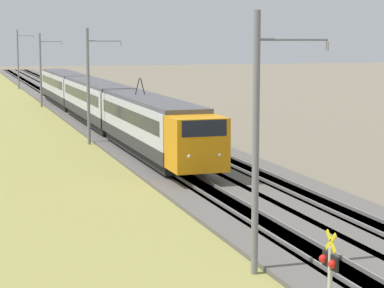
{
  "coord_description": "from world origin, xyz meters",
  "views": [
    {
      "loc": [
        -14.25,
        11.38,
        7.55
      ],
      "look_at": [
        21.98,
        0.0,
        2.21
      ],
      "focal_mm": 70.0,
      "sensor_mm": 36.0,
      "label": 1
    }
  ],
  "objects_px": {
    "catenary_mast_near": "(258,142)",
    "catenary_mast_distant": "(18,59)",
    "catenary_mast_mid": "(89,86)",
    "catenary_mast_far": "(41,70)",
    "passenger_train": "(96,100)",
    "crossing_signal_near": "(329,284)"
  },
  "relations": [
    {
      "from": "crossing_signal_near",
      "to": "catenary_mast_distant",
      "type": "height_order",
      "value": "catenary_mast_distant"
    },
    {
      "from": "catenary_mast_near",
      "to": "catenary_mast_mid",
      "type": "distance_m",
      "value": 31.08
    },
    {
      "from": "crossing_signal_near",
      "to": "catenary_mast_mid",
      "type": "height_order",
      "value": "catenary_mast_mid"
    },
    {
      "from": "catenary_mast_mid",
      "to": "crossing_signal_near",
      "type": "bearing_deg",
      "value": 178.72
    },
    {
      "from": "passenger_train",
      "to": "catenary_mast_distant",
      "type": "relative_size",
      "value": 6.59
    },
    {
      "from": "crossing_signal_near",
      "to": "catenary_mast_mid",
      "type": "xyz_separation_m",
      "value": [
        37.53,
        -0.84,
        2.36
      ]
    },
    {
      "from": "passenger_train",
      "to": "catenary_mast_mid",
      "type": "relative_size",
      "value": 7.08
    },
    {
      "from": "crossing_signal_near",
      "to": "catenary_mast_near",
      "type": "height_order",
      "value": "catenary_mast_near"
    },
    {
      "from": "crossing_signal_near",
      "to": "catenary_mast_far",
      "type": "bearing_deg",
      "value": -90.7
    },
    {
      "from": "catenary_mast_mid",
      "to": "catenary_mast_distant",
      "type": "bearing_deg",
      "value": 0.0
    },
    {
      "from": "crossing_signal_near",
      "to": "catenary_mast_mid",
      "type": "distance_m",
      "value": 37.62
    },
    {
      "from": "catenary_mast_near",
      "to": "catenary_mast_mid",
      "type": "height_order",
      "value": "catenary_mast_near"
    },
    {
      "from": "crossing_signal_near",
      "to": "catenary_mast_near",
      "type": "bearing_deg",
      "value": -97.42
    },
    {
      "from": "catenary_mast_near",
      "to": "catenary_mast_far",
      "type": "xyz_separation_m",
      "value": [
        62.15,
        -0.0,
        -0.13
      ]
    },
    {
      "from": "catenary_mast_mid",
      "to": "catenary_mast_far",
      "type": "height_order",
      "value": "catenary_mast_mid"
    },
    {
      "from": "passenger_train",
      "to": "catenary_mast_near",
      "type": "height_order",
      "value": "catenary_mast_near"
    },
    {
      "from": "passenger_train",
      "to": "catenary_mast_far",
      "type": "distance_m",
      "value": 19.85
    },
    {
      "from": "passenger_train",
      "to": "catenary_mast_near",
      "type": "bearing_deg",
      "value": -3.37
    },
    {
      "from": "passenger_train",
      "to": "crossing_signal_near",
      "type": "xyz_separation_m",
      "value": [
        -49.01,
        3.35,
        -0.42
      ]
    },
    {
      "from": "catenary_mast_near",
      "to": "catenary_mast_distant",
      "type": "bearing_deg",
      "value": 0.0
    },
    {
      "from": "catenary_mast_distant",
      "to": "catenary_mast_near",
      "type": "bearing_deg",
      "value": -180.0
    },
    {
      "from": "catenary_mast_near",
      "to": "crossing_signal_near",
      "type": "bearing_deg",
      "value": 172.58
    }
  ]
}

